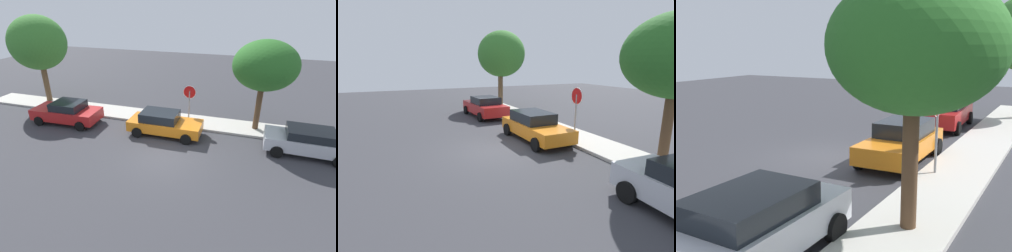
% 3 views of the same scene
% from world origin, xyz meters
% --- Properties ---
extents(ground_plane, '(60.00, 60.00, 0.00)m').
position_xyz_m(ground_plane, '(0.00, 0.00, 0.00)').
color(ground_plane, '#38383D').
extents(sidewalk_curb, '(32.00, 2.11, 0.14)m').
position_xyz_m(sidewalk_curb, '(0.00, 4.66, 0.07)').
color(sidewalk_curb, beige).
rests_on(sidewalk_curb, ground_plane).
extents(stop_sign, '(0.82, 0.08, 2.74)m').
position_xyz_m(stop_sign, '(0.38, 4.09, 1.90)').
color(stop_sign, gray).
rests_on(stop_sign, ground_plane).
extents(parked_car_orange, '(4.44, 2.04, 1.44)m').
position_xyz_m(parked_car_orange, '(-0.81, 2.51, 0.74)').
color(parked_car_orange, orange).
rests_on(parked_car_orange, ground_plane).
extents(parked_car_silver, '(4.38, 2.14, 1.45)m').
position_xyz_m(parked_car_silver, '(7.21, 2.59, 0.76)').
color(parked_car_silver, silver).
rests_on(parked_car_silver, ground_plane).
extents(parked_car_red, '(4.52, 2.26, 1.49)m').
position_xyz_m(parked_car_red, '(-7.52, 2.20, 0.76)').
color(parked_car_red, red).
rests_on(parked_car_red, ground_plane).
extents(street_tree_near_corner, '(4.18, 4.18, 6.62)m').
position_xyz_m(street_tree_near_corner, '(-11.65, 5.31, 4.61)').
color(street_tree_near_corner, brown).
rests_on(street_tree_near_corner, ground_plane).
extents(street_tree_mid_block, '(3.75, 3.75, 5.57)m').
position_xyz_m(street_tree_mid_block, '(4.61, 4.80, 4.10)').
color(street_tree_mid_block, '#513823').
rests_on(street_tree_mid_block, ground_plane).
extents(fire_hydrant, '(0.30, 0.22, 0.72)m').
position_xyz_m(fire_hydrant, '(8.11, 3.89, 0.36)').
color(fire_hydrant, gold).
rests_on(fire_hydrant, ground_plane).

